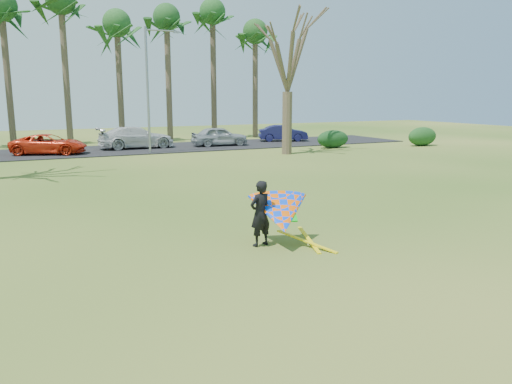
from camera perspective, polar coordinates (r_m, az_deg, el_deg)
name	(u,v)px	position (r m, az deg, el deg)	size (l,w,h in m)	color
ground	(291,249)	(12.47, 4.04, -6.55)	(100.00, 100.00, 0.00)	#1D5011
parking_strip	(111,150)	(35.98, -16.26, 4.60)	(46.00, 7.00, 0.06)	black
palm_4	(1,8)	(41.74, -27.11, 18.22)	(4.84, 4.84, 11.54)	#4B3E2D
palm_5	(61,2)	(42.03, -21.42, 19.53)	(4.84, 4.84, 12.24)	#4D402E
palm_6	(117,25)	(42.40, -15.63, 17.92)	(4.84, 4.84, 10.84)	brown
palm_7	(167,19)	(43.42, -10.19, 18.88)	(4.84, 4.84, 11.54)	brown
palm_8	(213,14)	(44.78, -4.99, 19.63)	(4.84, 4.84, 12.24)	#47392B
palm_9	(255,33)	(46.18, -0.09, 17.71)	(4.84, 4.84, 10.84)	#493A2C
bare_tree_right	(288,50)	(32.60, 3.67, 15.91)	(6.27, 6.27, 9.21)	#483B2B
streetlight	(150,84)	(33.30, -12.03, 11.97)	(2.28, 0.18, 8.00)	gray
hedge_near	(333,139)	(36.86, 8.78, 6.01)	(2.57, 1.16, 1.28)	#133617
hedge_far	(422,136)	(39.96, 18.48, 6.04)	(2.55, 1.20, 1.41)	#163E18
car_2	(49,144)	(34.57, -22.58, 5.07)	(2.12, 4.59, 1.28)	red
car_3	(136,137)	(36.56, -13.52, 6.08)	(2.15, 5.28, 1.53)	silver
car_4	(220,136)	(37.53, -4.19, 6.39)	(1.68, 4.17, 1.42)	#979CA4
car_5	(283,133)	(41.30, 3.09, 6.74)	(1.39, 3.97, 1.31)	#18194A
kite_flyer	(279,213)	(12.50, 2.61, -2.46)	(2.13, 2.39, 2.02)	black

